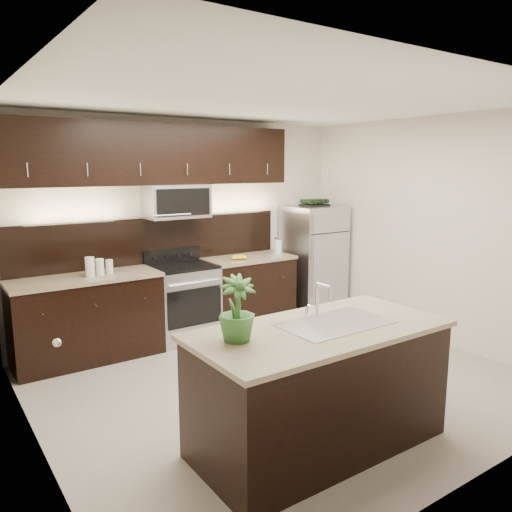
{
  "coord_description": "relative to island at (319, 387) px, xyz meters",
  "views": [
    {
      "loc": [
        -2.87,
        -3.7,
        2.11
      ],
      "look_at": [
        0.05,
        0.55,
        1.18
      ],
      "focal_mm": 35.0,
      "sensor_mm": 36.0,
      "label": 1
    }
  ],
  "objects": [
    {
      "name": "ground",
      "position": [
        0.48,
        1.06,
        -0.47
      ],
      "size": [
        4.5,
        4.5,
        0.0
      ],
      "primitive_type": "plane",
      "color": "gray",
      "rests_on": "ground"
    },
    {
      "name": "room_walls",
      "position": [
        0.37,
        1.03,
        1.22
      ],
      "size": [
        4.52,
        4.02,
        2.71
      ],
      "color": "beige",
      "rests_on": "ground"
    },
    {
      "name": "counter_run",
      "position": [
        0.02,
        2.75,
        -0.0
      ],
      "size": [
        3.51,
        0.65,
        0.94
      ],
      "color": "black",
      "rests_on": "ground"
    },
    {
      "name": "upper_fixtures",
      "position": [
        0.05,
        2.9,
        1.67
      ],
      "size": [
        3.49,
        0.4,
        1.66
      ],
      "color": "black",
      "rests_on": "counter_run"
    },
    {
      "name": "island",
      "position": [
        0.0,
        0.0,
        0.0
      ],
      "size": [
        1.96,
        0.96,
        0.94
      ],
      "color": "black",
      "rests_on": "ground"
    },
    {
      "name": "sink_faucet",
      "position": [
        0.15,
        0.01,
        0.48
      ],
      "size": [
        0.84,
        0.5,
        0.28
      ],
      "color": "silver",
      "rests_on": "island"
    },
    {
      "name": "refrigerator",
      "position": [
        2.28,
        2.69,
        0.31
      ],
      "size": [
        0.75,
        0.68,
        1.56
      ],
      "primitive_type": "cube",
      "color": "#B2B2B7",
      "rests_on": "ground"
    },
    {
      "name": "wine_rack",
      "position": [
        2.28,
        2.69,
        1.13
      ],
      "size": [
        0.39,
        0.24,
        0.09
      ],
      "color": "black",
      "rests_on": "refrigerator"
    },
    {
      "name": "plant",
      "position": [
        -0.66,
        0.1,
        0.69
      ],
      "size": [
        0.3,
        0.3,
        0.45
      ],
      "primitive_type": "imported",
      "rotation": [
        0.0,
        0.0,
        -0.21
      ],
      "color": "#2E6026",
      "rests_on": "island"
    },
    {
      "name": "canisters",
      "position": [
        -0.8,
        2.72,
        0.56
      ],
      "size": [
        0.32,
        0.14,
        0.22
      ],
      "rotation": [
        0.0,
        0.0,
        0.23
      ],
      "color": "silver",
      "rests_on": "counter_run"
    },
    {
      "name": "french_press",
      "position": [
        1.65,
        2.7,
        0.58
      ],
      "size": [
        0.1,
        0.1,
        0.3
      ],
      "rotation": [
        0.0,
        0.0,
        -0.18
      ],
      "color": "silver",
      "rests_on": "counter_run"
    },
    {
      "name": "bananas",
      "position": [
        0.93,
        2.67,
        0.5
      ],
      "size": [
        0.25,
        0.22,
        0.06
      ],
      "primitive_type": "ellipsoid",
      "rotation": [
        0.0,
        0.0,
        -0.41
      ],
      "color": "gold",
      "rests_on": "counter_run"
    }
  ]
}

